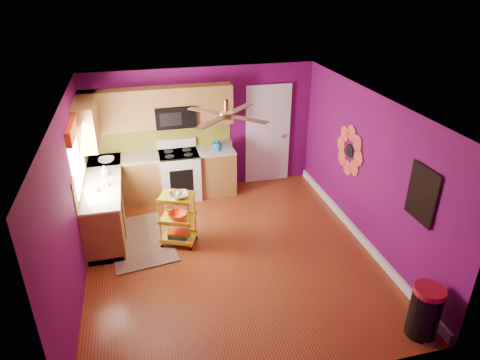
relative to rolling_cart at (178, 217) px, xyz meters
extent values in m
plane|color=maroon|center=(0.77, -0.50, -0.51)|extent=(5.00, 5.00, 0.00)
cube|color=#620B54|center=(0.77, 2.00, 0.74)|extent=(4.50, 0.04, 2.50)
cube|color=#620B54|center=(0.77, -3.00, 0.74)|extent=(4.50, 0.04, 2.50)
cube|color=#620B54|center=(-1.48, -0.50, 0.74)|extent=(0.04, 5.00, 2.50)
cube|color=#620B54|center=(3.02, -0.50, 0.74)|extent=(0.04, 5.00, 2.50)
cube|color=silver|center=(0.77, -0.50, 1.99)|extent=(4.50, 5.00, 0.04)
cube|color=white|center=(2.99, -0.50, -0.44)|extent=(0.05, 4.90, 0.14)
cube|color=brown|center=(-1.18, 0.85, -0.06)|extent=(0.60, 2.30, 0.90)
cube|color=brown|center=(-0.08, 1.70, -0.06)|extent=(2.80, 0.60, 0.90)
cube|color=beige|center=(-1.18, 0.85, 0.41)|extent=(0.63, 2.30, 0.04)
cube|color=beige|center=(-0.08, 1.70, 0.41)|extent=(2.80, 0.63, 0.04)
cube|color=black|center=(-1.18, 0.85, -0.46)|extent=(0.54, 2.30, 0.10)
cube|color=black|center=(-0.08, 1.70, -0.46)|extent=(2.80, 0.54, 0.10)
cube|color=white|center=(0.22, 1.67, -0.05)|extent=(0.76, 0.66, 0.92)
cube|color=black|center=(0.22, 1.67, 0.41)|extent=(0.76, 0.62, 0.03)
cube|color=white|center=(0.22, 1.95, 0.53)|extent=(0.76, 0.06, 0.18)
cube|color=black|center=(0.22, 1.35, -0.06)|extent=(0.45, 0.02, 0.55)
cube|color=brown|center=(-0.82, 1.84, 1.31)|extent=(1.32, 0.33, 0.75)
cube|color=brown|center=(0.96, 1.84, 1.31)|extent=(0.72, 0.33, 0.75)
cube|color=brown|center=(0.22, 1.84, 1.52)|extent=(0.76, 0.33, 0.34)
cube|color=brown|center=(-1.31, 1.35, 1.31)|extent=(0.33, 1.30, 0.75)
cube|color=black|center=(0.22, 1.80, 1.14)|extent=(0.76, 0.38, 0.40)
cube|color=#676D18|center=(-0.08, 1.99, 0.68)|extent=(2.80, 0.01, 0.51)
cube|color=#676D18|center=(-1.47, 0.85, 0.68)|extent=(0.01, 2.30, 0.51)
cube|color=white|center=(-1.46, 0.55, 1.04)|extent=(0.03, 1.20, 1.00)
cube|color=#E84314|center=(-1.43, 0.55, 1.51)|extent=(0.08, 1.35, 0.22)
cube|color=white|center=(2.12, 1.98, 0.51)|extent=(0.85, 0.04, 2.05)
cube|color=white|center=(2.12, 1.96, 0.51)|extent=(0.95, 0.02, 2.15)
sphere|color=#BF8C3F|center=(2.44, 1.92, 0.49)|extent=(0.07, 0.07, 0.07)
cylinder|color=black|center=(3.00, 0.10, 0.84)|extent=(0.01, 0.24, 0.24)
cube|color=teal|center=(3.00, -1.90, 1.04)|extent=(0.03, 0.52, 0.72)
cube|color=black|center=(2.99, -1.90, 1.04)|extent=(0.01, 0.56, 0.76)
cylinder|color=#BF8C3F|center=(0.77, -0.30, 1.91)|extent=(0.06, 0.06, 0.16)
cylinder|color=#BF8C3F|center=(0.77, -0.30, 1.77)|extent=(0.20, 0.20, 0.08)
cube|color=#4C2D19|center=(1.04, -0.03, 1.77)|extent=(0.47, 0.47, 0.01)
cube|color=#4C2D19|center=(0.50, -0.03, 1.77)|extent=(0.47, 0.47, 0.01)
cube|color=#4C2D19|center=(0.50, -0.57, 1.77)|extent=(0.47, 0.47, 0.01)
cube|color=#4C2D19|center=(1.04, -0.57, 1.77)|extent=(0.47, 0.47, 0.01)
cube|color=black|center=(-0.65, 0.23, -0.50)|extent=(1.20, 1.73, 0.02)
cylinder|color=yellow|center=(-0.30, -0.06, -0.05)|extent=(0.02, 0.02, 0.85)
cylinder|color=yellow|center=(0.15, -0.25, -0.05)|extent=(0.02, 0.02, 0.85)
cylinder|color=yellow|center=(-0.17, 0.26, -0.05)|extent=(0.02, 0.02, 0.85)
cylinder|color=yellow|center=(0.28, 0.06, -0.05)|extent=(0.02, 0.02, 0.85)
sphere|color=black|center=(-0.30, -0.06, -0.48)|extent=(0.06, 0.06, 0.06)
sphere|color=black|center=(0.15, -0.25, -0.48)|extent=(0.06, 0.06, 0.06)
sphere|color=black|center=(-0.17, 0.26, -0.48)|extent=(0.06, 0.06, 0.06)
sphere|color=black|center=(0.28, 0.06, -0.48)|extent=(0.06, 0.06, 0.06)
cube|color=yellow|center=(-0.01, 0.00, 0.36)|extent=(0.66, 0.58, 0.03)
cube|color=yellow|center=(-0.01, 0.00, -0.03)|extent=(0.66, 0.58, 0.03)
cube|color=yellow|center=(-0.01, 0.00, -0.39)|extent=(0.66, 0.58, 0.03)
imported|color=beige|center=(0.04, -0.02, 0.41)|extent=(0.40, 0.40, 0.07)
sphere|color=yellow|center=(0.04, -0.02, 0.43)|extent=(0.10, 0.10, 0.10)
imported|color=#E84314|center=(-0.01, 0.00, 0.03)|extent=(0.41, 0.41, 0.10)
cube|color=navy|center=(-0.01, 0.00, -0.36)|extent=(0.39, 0.35, 0.04)
cube|color=#267233|center=(-0.01, 0.00, -0.32)|extent=(0.39, 0.35, 0.03)
cube|color=#E84314|center=(-0.01, 0.00, -0.29)|extent=(0.39, 0.35, 0.03)
cylinder|color=black|center=(2.73, -2.70, -0.19)|extent=(0.47, 0.47, 0.65)
cylinder|color=#B01928|center=(2.73, -2.70, 0.18)|extent=(0.38, 0.38, 0.08)
cube|color=beige|center=(2.73, -2.89, -0.49)|extent=(0.14, 0.10, 0.03)
cylinder|color=#136994|center=(0.99, 1.65, 0.51)|extent=(0.18, 0.18, 0.16)
sphere|color=#136994|center=(0.99, 1.65, 0.61)|extent=(0.06, 0.06, 0.06)
cube|color=beige|center=(1.17, 1.69, 0.52)|extent=(0.22, 0.15, 0.18)
imported|color=#EA3F72|center=(-1.10, 0.57, 0.52)|extent=(0.09, 0.09, 0.19)
imported|color=white|center=(-1.12, 0.99, 0.52)|extent=(0.14, 0.14, 0.19)
imported|color=white|center=(-1.12, 1.57, 0.46)|extent=(0.29, 0.29, 0.07)
imported|color=white|center=(-1.25, 0.40, 0.48)|extent=(0.13, 0.13, 0.10)
camera|label=1|loc=(-0.44, -6.04, 3.66)|focal=32.00mm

